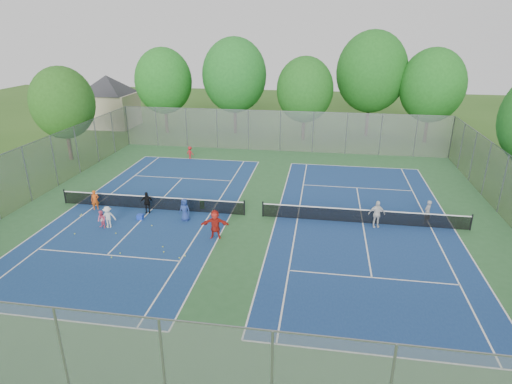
% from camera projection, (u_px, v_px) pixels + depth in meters
% --- Properties ---
extents(ground, '(120.00, 120.00, 0.00)m').
position_uv_depth(ground, '(254.00, 216.00, 28.05)').
color(ground, '#30571B').
rests_on(ground, ground).
extents(court_pad, '(32.00, 32.00, 0.01)m').
position_uv_depth(court_pad, '(254.00, 216.00, 28.05)').
color(court_pad, '#2C5E30').
rests_on(court_pad, ground).
extents(court_left, '(10.97, 23.77, 0.01)m').
position_uv_depth(court_left, '(152.00, 209.00, 29.09)').
color(court_left, navy).
rests_on(court_left, court_pad).
extents(court_right, '(10.97, 23.77, 0.01)m').
position_uv_depth(court_right, '(363.00, 223.00, 27.01)').
color(court_right, navy).
rests_on(court_right, court_pad).
extents(net_left, '(12.87, 0.10, 0.91)m').
position_uv_depth(net_left, '(152.00, 203.00, 28.93)').
color(net_left, black).
rests_on(net_left, ground).
extents(net_right, '(12.87, 0.10, 0.91)m').
position_uv_depth(net_right, '(363.00, 217.00, 26.85)').
color(net_right, black).
rests_on(net_right, ground).
extents(fence_north, '(32.00, 0.10, 4.00)m').
position_uv_depth(fence_north, '(280.00, 131.00, 42.07)').
color(fence_north, gray).
rests_on(fence_north, ground).
extents(fence_south, '(32.00, 0.10, 4.00)m').
position_uv_depth(fence_south, '(164.00, 375.00, 12.60)').
color(fence_south, gray).
rests_on(fence_south, ground).
extents(fence_west, '(0.10, 32.00, 4.00)m').
position_uv_depth(fence_west, '(27.00, 175.00, 29.71)').
color(fence_west, gray).
rests_on(fence_west, ground).
extents(house, '(11.03, 11.03, 7.30)m').
position_uv_depth(house, '(108.00, 92.00, 51.91)').
color(house, '#B7A88C').
rests_on(house, ground).
extents(tree_nw, '(6.40, 6.40, 9.58)m').
position_uv_depth(tree_nw, '(163.00, 81.00, 48.27)').
color(tree_nw, '#443326').
rests_on(tree_nw, ground).
extents(tree_nl, '(7.20, 7.20, 10.69)m').
position_uv_depth(tree_nl, '(234.00, 75.00, 47.77)').
color(tree_nl, '#443326').
rests_on(tree_nl, ground).
extents(tree_nc, '(6.00, 6.00, 8.85)m').
position_uv_depth(tree_nc, '(305.00, 90.00, 45.15)').
color(tree_nc, '#443326').
rests_on(tree_nc, ground).
extents(tree_nr, '(7.60, 7.60, 11.42)m').
position_uv_depth(tree_nr, '(372.00, 72.00, 46.28)').
color(tree_nr, '#443326').
rests_on(tree_nr, ground).
extents(tree_ne, '(6.60, 6.60, 9.77)m').
position_uv_depth(tree_ne, '(432.00, 86.00, 43.93)').
color(tree_ne, '#443326').
rests_on(tree_ne, ground).
extents(tree_side_w, '(5.60, 5.60, 8.47)m').
position_uv_depth(tree_side_w, '(63.00, 103.00, 38.20)').
color(tree_side_w, '#443326').
rests_on(tree_side_w, ground).
extents(ball_crate, '(0.42, 0.42, 0.32)m').
position_uv_depth(ball_crate, '(140.00, 217.00, 27.51)').
color(ball_crate, '#193CC1').
rests_on(ball_crate, ground).
extents(ball_hopper, '(0.38, 0.38, 0.57)m').
position_uv_depth(ball_hopper, '(202.00, 204.00, 29.13)').
color(ball_hopper, '#24852A').
rests_on(ball_hopper, ground).
extents(student_a, '(0.59, 0.52, 1.36)m').
position_uv_depth(student_a, '(95.00, 200.00, 28.79)').
color(student_a, '#E05415').
rests_on(student_a, ground).
extents(student_b, '(0.69, 0.62, 1.14)m').
position_uv_depth(student_b, '(102.00, 220.00, 26.16)').
color(student_b, '#FC6288').
rests_on(student_b, ground).
extents(student_c, '(1.04, 0.85, 1.40)m').
position_uv_depth(student_c, '(108.00, 217.00, 26.18)').
color(student_c, silver).
rests_on(student_c, ground).
extents(student_d, '(0.92, 0.59, 1.46)m').
position_uv_depth(student_d, '(147.00, 202.00, 28.29)').
color(student_d, black).
rests_on(student_d, ground).
extents(student_e, '(0.82, 0.62, 1.50)m').
position_uv_depth(student_e, '(185.00, 210.00, 27.10)').
color(student_e, navy).
rests_on(student_e, ground).
extents(student_f, '(1.68, 0.75, 1.75)m').
position_uv_depth(student_f, '(215.00, 224.00, 24.83)').
color(student_f, red).
rests_on(student_f, ground).
extents(child_far_baseline, '(0.87, 0.68, 1.19)m').
position_uv_depth(child_far_baseline, '(190.00, 153.00, 40.00)').
color(child_far_baseline, '#B0191F').
rests_on(child_far_baseline, ground).
extents(instructor, '(0.67, 0.67, 1.56)m').
position_uv_depth(instructor, '(427.00, 212.00, 26.70)').
color(instructor, gray).
rests_on(instructor, ground).
extents(teen_court_b, '(1.07, 0.58, 1.73)m').
position_uv_depth(teen_court_b, '(377.00, 214.00, 26.22)').
color(teen_court_b, silver).
rests_on(teen_court_b, ground).
extents(tennis_ball_0, '(0.07, 0.07, 0.07)m').
position_uv_depth(tennis_ball_0, '(185.00, 256.00, 23.05)').
color(tennis_ball_0, '#E5F037').
rests_on(tennis_ball_0, ground).
extents(tennis_ball_1, '(0.07, 0.07, 0.07)m').
position_uv_depth(tennis_ball_1, '(164.00, 252.00, 23.45)').
color(tennis_ball_1, '#D1E134').
rests_on(tennis_ball_1, ground).
extents(tennis_ball_2, '(0.07, 0.07, 0.07)m').
position_uv_depth(tennis_ball_2, '(112.00, 258.00, 22.89)').
color(tennis_ball_2, '#C6F138').
rests_on(tennis_ball_2, ground).
extents(tennis_ball_3, '(0.07, 0.07, 0.07)m').
position_uv_depth(tennis_ball_3, '(82.00, 215.00, 28.17)').
color(tennis_ball_3, yellow).
rests_on(tennis_ball_3, ground).
extents(tennis_ball_4, '(0.07, 0.07, 0.07)m').
position_uv_depth(tennis_ball_4, '(75.00, 234.00, 25.51)').
color(tennis_ball_4, '#C8E435').
rests_on(tennis_ball_4, ground).
extents(tennis_ball_5, '(0.07, 0.07, 0.07)m').
position_uv_depth(tennis_ball_5, '(163.00, 247.00, 24.02)').
color(tennis_ball_5, '#D8ED37').
rests_on(tennis_ball_5, ground).
extents(tennis_ball_6, '(0.07, 0.07, 0.07)m').
position_uv_depth(tennis_ball_6, '(120.00, 253.00, 23.32)').
color(tennis_ball_6, '#BAD631').
rests_on(tennis_ball_6, ground).
extents(tennis_ball_7, '(0.07, 0.07, 0.07)m').
position_uv_depth(tennis_ball_7, '(80.00, 216.00, 27.96)').
color(tennis_ball_7, '#D5E435').
rests_on(tennis_ball_7, ground).
extents(tennis_ball_8, '(0.07, 0.07, 0.07)m').
position_uv_depth(tennis_ball_8, '(116.00, 234.00, 25.58)').
color(tennis_ball_8, '#CEE034').
rests_on(tennis_ball_8, ground).
extents(tennis_ball_9, '(0.07, 0.07, 0.07)m').
position_uv_depth(tennis_ball_9, '(107.00, 227.00, 26.43)').
color(tennis_ball_9, gold).
rests_on(tennis_ball_9, ground).
extents(tennis_ball_10, '(0.07, 0.07, 0.07)m').
position_uv_depth(tennis_ball_10, '(179.00, 258.00, 22.85)').
color(tennis_ball_10, '#D0DB33').
rests_on(tennis_ball_10, ground).
extents(tennis_ball_11, '(0.07, 0.07, 0.07)m').
position_uv_depth(tennis_ball_11, '(152.00, 226.00, 26.56)').
color(tennis_ball_11, '#DFF138').
rests_on(tennis_ball_11, ground).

